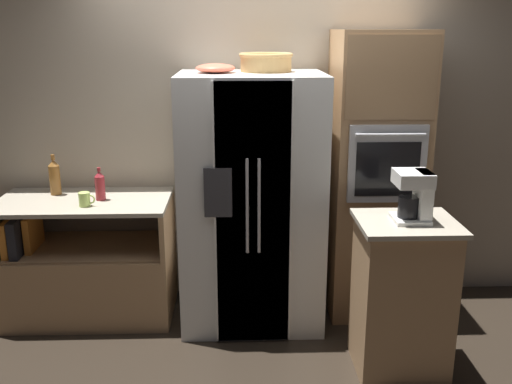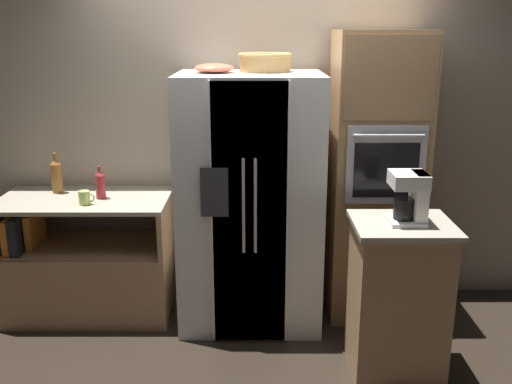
% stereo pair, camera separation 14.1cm
% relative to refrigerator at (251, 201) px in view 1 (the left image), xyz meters
% --- Properties ---
extents(ground_plane, '(20.00, 20.00, 0.00)m').
position_rel_refrigerator_xyz_m(ground_plane, '(0.06, -0.08, -0.90)').
color(ground_plane, black).
extents(wall_back, '(12.00, 0.06, 2.80)m').
position_rel_refrigerator_xyz_m(wall_back, '(0.06, 0.44, 0.50)').
color(wall_back, tan).
rests_on(wall_back, ground_plane).
extents(counter_left, '(1.24, 0.68, 0.90)m').
position_rel_refrigerator_xyz_m(counter_left, '(-1.24, 0.07, -0.57)').
color(counter_left, '#A87F56').
rests_on(counter_left, ground_plane).
extents(refrigerator, '(1.00, 0.85, 1.80)m').
position_rel_refrigerator_xyz_m(refrigerator, '(0.00, 0.00, 0.00)').
color(refrigerator, silver).
rests_on(refrigerator, ground_plane).
extents(wall_oven, '(0.64, 0.67, 2.08)m').
position_rel_refrigerator_xyz_m(wall_oven, '(0.91, 0.10, 0.15)').
color(wall_oven, '#A87F56').
rests_on(wall_oven, ground_plane).
extents(island_counter, '(0.59, 0.52, 0.99)m').
position_rel_refrigerator_xyz_m(island_counter, '(0.91, -0.73, -0.40)').
color(island_counter, '#A87F56').
rests_on(island_counter, ground_plane).
extents(wicker_basket, '(0.37, 0.37, 0.13)m').
position_rel_refrigerator_xyz_m(wicker_basket, '(0.11, 0.11, 0.97)').
color(wicker_basket, tan).
rests_on(wicker_basket, refrigerator).
extents(fruit_bowl, '(0.27, 0.27, 0.06)m').
position_rel_refrigerator_xyz_m(fruit_bowl, '(-0.24, 0.01, 0.93)').
color(fruit_bowl, '#DB664C').
rests_on(fruit_bowl, refrigerator).
extents(bottle_tall, '(0.07, 0.07, 0.24)m').
position_rel_refrigerator_xyz_m(bottle_tall, '(-1.09, 0.07, 0.11)').
color(bottle_tall, maroon).
rests_on(bottle_tall, counter_left).
extents(bottle_short, '(0.08, 0.08, 0.30)m').
position_rel_refrigerator_xyz_m(bottle_short, '(-1.45, 0.22, 0.13)').
color(bottle_short, brown).
rests_on(bottle_short, counter_left).
extents(mug, '(0.11, 0.08, 0.10)m').
position_rel_refrigerator_xyz_m(mug, '(-1.16, -0.08, 0.05)').
color(mug, '#B2D166').
rests_on(mug, counter_left).
extents(coffee_maker, '(0.20, 0.22, 0.30)m').
position_rel_refrigerator_xyz_m(coffee_maker, '(0.95, -0.73, 0.25)').
color(coffee_maker, white).
rests_on(coffee_maker, island_counter).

